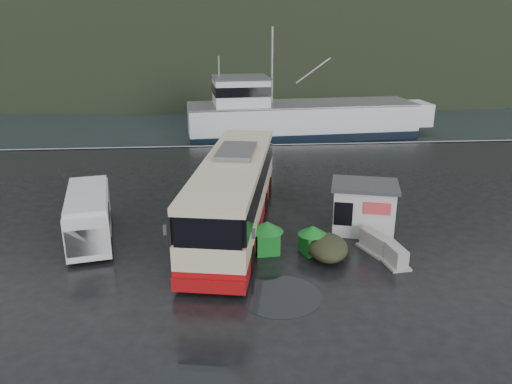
{
  "coord_description": "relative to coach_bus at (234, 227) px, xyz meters",
  "views": [
    {
      "loc": [
        -1.58,
        -20.06,
        10.07
      ],
      "look_at": [
        0.28,
        3.63,
        1.7
      ],
      "focal_mm": 35.0,
      "sensor_mm": 36.0,
      "label": 1
    }
  ],
  "objects": [
    {
      "name": "jersey_barrier_b",
      "position": [
        6.71,
        -4.43,
        0.0
      ],
      "size": [
        1.08,
        1.81,
        0.85
      ],
      "primitive_type": null,
      "rotation": [
        0.0,
        0.0,
        0.14
      ],
      "color": "#999993",
      "rests_on": "ground"
    },
    {
      "name": "ticket_kiosk",
      "position": [
        6.33,
        -0.91,
        0.0
      ],
      "size": [
        3.69,
        3.15,
        2.48
      ],
      "primitive_type": null,
      "rotation": [
        0.0,
        0.0,
        -0.26
      ],
      "color": "beige",
      "rests_on": "ground"
    },
    {
      "name": "waste_bin_right",
      "position": [
        3.38,
        -3.13,
        0.0
      ],
      "size": [
        1.21,
        1.21,
        1.31
      ],
      "primitive_type": null,
      "rotation": [
        0.0,
        0.0,
        0.34
      ],
      "color": "#136E1E",
      "rests_on": "ground"
    },
    {
      "name": "white_van",
      "position": [
        -6.87,
        -0.89,
        0.0
      ],
      "size": [
        3.07,
        6.01,
        2.39
      ],
      "primitive_type": null,
      "rotation": [
        0.0,
        0.0,
        0.2
      ],
      "color": "silver",
      "rests_on": "ground"
    },
    {
      "name": "jersey_barrier_a",
      "position": [
        6.27,
        -3.19,
        0.0
      ],
      "size": [
        1.43,
        1.93,
        0.87
      ],
      "primitive_type": null,
      "rotation": [
        0.0,
        0.0,
        0.37
      ],
      "color": "#999993",
      "rests_on": "ground"
    },
    {
      "name": "fishing_trawler",
      "position": [
        7.7,
        25.8,
        0.0
      ],
      "size": [
        26.98,
        7.97,
        10.64
      ],
      "primitive_type": null,
      "rotation": [
        0.0,
        0.0,
        0.08
      ],
      "color": "silver",
      "rests_on": "ground"
    },
    {
      "name": "dome_tent",
      "position": [
        3.98,
        -3.66,
        0.0
      ],
      "size": [
        2.07,
        2.68,
        0.97
      ],
      "primitive_type": null,
      "rotation": [
        0.0,
        0.0,
        -0.13
      ],
      "color": "#2A2E1B",
      "rests_on": "ground"
    },
    {
      "name": "waste_bin_left",
      "position": [
        1.36,
        -2.93,
        0.0
      ],
      "size": [
        1.17,
        1.17,
        1.5
      ],
      "primitive_type": null,
      "rotation": [
        0.0,
        0.0,
        0.1
      ],
      "color": "#136E1E",
      "rests_on": "ground"
    },
    {
      "name": "harbor_water",
      "position": [
        0.86,
        106.85,
        0.0
      ],
      "size": [
        300.0,
        180.0,
        0.02
      ],
      "primitive_type": "cube",
      "color": "black",
      "rests_on": "ground"
    },
    {
      "name": "coach_bus",
      "position": [
        0.0,
        0.0,
        0.0
      ],
      "size": [
        5.72,
        13.92,
        3.83
      ],
      "primitive_type": null,
      "rotation": [
        0.0,
        0.0,
        -0.18
      ],
      "color": "beige",
      "rests_on": "ground"
    },
    {
      "name": "quay_edge",
      "position": [
        0.86,
        16.85,
        0.0
      ],
      "size": [
        160.0,
        0.6,
        1.5
      ],
      "primitive_type": "cube",
      "color": "#999993",
      "rests_on": "ground"
    },
    {
      "name": "ground",
      "position": [
        0.86,
        -3.15,
        0.0
      ],
      "size": [
        160.0,
        160.0,
        0.0
      ],
      "primitive_type": "plane",
      "color": "black",
      "rests_on": "ground"
    },
    {
      "name": "puddles",
      "position": [
        0.18,
        -8.72,
        0.01
      ],
      "size": [
        6.11,
        7.77,
        0.01
      ],
      "color": "black",
      "rests_on": "ground"
    },
    {
      "name": "headland",
      "position": [
        10.86,
        246.85,
        0.0
      ],
      "size": [
        780.0,
        540.0,
        570.0
      ],
      "primitive_type": "ellipsoid",
      "color": "black",
      "rests_on": "ground"
    }
  ]
}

